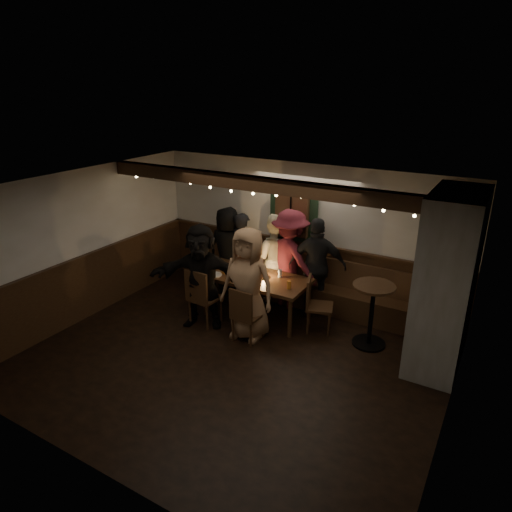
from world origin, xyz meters
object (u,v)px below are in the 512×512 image
Objects in this scene: high_top at (372,307)px; person_b at (243,254)px; chair_near_right at (244,312)px; person_f at (201,276)px; person_g at (248,284)px; chair_end at (314,301)px; chair_near_left at (201,294)px; person_d at (290,259)px; dining_table at (250,279)px; person_e at (317,266)px; person_c at (273,258)px; person_a at (228,249)px.

person_b reaches higher than high_top.
person_f is (-0.92, 0.13, 0.37)m from chair_near_right.
person_b is 0.88× the size of person_g.
person_g reaches higher than high_top.
chair_near_right is 1.21m from chair_end.
person_g is at bearing 7.07° from chair_near_left.
person_b is 1.04m from person_d.
person_b reaches higher than chair_near_right.
person_e reaches higher than dining_table.
person_f is 0.97× the size of person_g.
person_c reaches higher than chair_near_left.
chair_end is 0.53× the size of person_f.
dining_table is at bearing 13.27° from person_e.
person_f is at bearing 101.04° from chair_near_left.
chair_near_right is 1.99m from high_top.
person_f is at bearing 171.89° from chair_near_right.
person_f reaches higher than chair_near_left.
person_c is (0.99, 0.05, 0.00)m from person_a.
person_g is at bearing -61.64° from dining_table.
high_top is at bearing -5.35° from person_f.
chair_near_left is 1.00× the size of high_top.
person_e is at bearing 62.14° from person_g.
dining_table is 0.97m from chair_near_right.
person_f is at bearing 47.56° from person_c.
person_e is 2.04m from person_f.
high_top is at bearing 18.84° from person_g.
person_e is (0.91, -0.07, 0.03)m from person_c.
person_c is 1.59m from person_f.
person_d is at bearing -20.03° from person_e.
person_e is at bearing -159.71° from person_d.
dining_table is 1.22m from chair_end.
person_c is at bearing 98.41° from person_g.
chair_near_right is at bearing -5.60° from chair_near_left.
high_top is at bearing 179.67° from person_d.
person_a is 0.92× the size of person_d.
person_c reaches higher than chair_end.
person_e reaches higher than person_a.
person_a is at bearing 17.29° from person_d.
person_d reaches higher than chair_near_left.
person_c is 0.91× the size of person_g.
chair_end is 1.93m from person_f.
chair_end is 0.54× the size of person_e.
chair_near_right is 0.50× the size of person_g.
person_d reaches higher than chair_near_right.
person_d is at bearing 141.23° from chair_end.
person_b is at bearing -17.58° from person_c.
person_c is at bearing 46.61° from person_f.
person_d is (0.95, 1.43, 0.34)m from chair_near_left.
person_d is at bearing -165.49° from person_b.
person_a is 0.91× the size of person_g.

